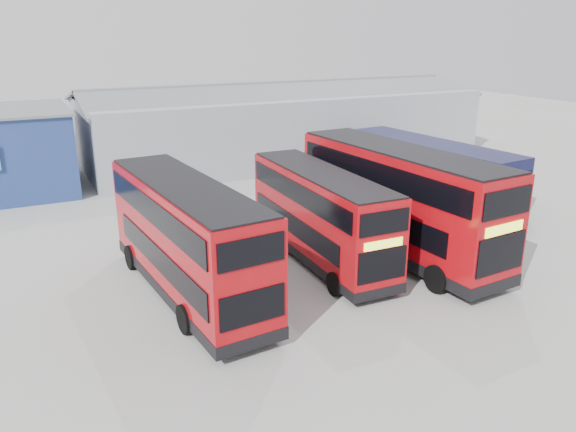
{
  "coord_description": "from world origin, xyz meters",
  "views": [
    {
      "loc": [
        -11.3,
        -20.23,
        9.67
      ],
      "look_at": [
        -1.16,
        0.15,
        2.1
      ],
      "focal_mm": 35.0,
      "sensor_mm": 36.0,
      "label": 1
    }
  ],
  "objects_px": {
    "maintenance_shed": "(280,123)",
    "double_decker_centre": "(320,217)",
    "double_decker_left": "(187,241)",
    "double_decker_right": "(398,202)",
    "single_decker_blue": "(430,169)"
  },
  "relations": [
    {
      "from": "double_decker_centre",
      "to": "double_decker_right",
      "type": "bearing_deg",
      "value": -10.74
    },
    {
      "from": "maintenance_shed",
      "to": "single_decker_blue",
      "type": "distance_m",
      "value": 14.68
    },
    {
      "from": "double_decker_left",
      "to": "single_decker_blue",
      "type": "bearing_deg",
      "value": -163.11
    },
    {
      "from": "maintenance_shed",
      "to": "double_decker_centre",
      "type": "bearing_deg",
      "value": -111.09
    },
    {
      "from": "double_decker_left",
      "to": "double_decker_centre",
      "type": "xyz_separation_m",
      "value": [
        6.11,
        0.72,
        -0.2
      ]
    },
    {
      "from": "double_decker_left",
      "to": "double_decker_centre",
      "type": "height_order",
      "value": "double_decker_left"
    },
    {
      "from": "maintenance_shed",
      "to": "double_decker_centre",
      "type": "xyz_separation_m",
      "value": [
        -7.85,
        -20.36,
        -0.6
      ]
    },
    {
      "from": "double_decker_centre",
      "to": "single_decker_blue",
      "type": "height_order",
      "value": "double_decker_centre"
    },
    {
      "from": "maintenance_shed",
      "to": "double_decker_centre",
      "type": "height_order",
      "value": "maintenance_shed"
    },
    {
      "from": "double_decker_centre",
      "to": "double_decker_left",
      "type": "bearing_deg",
      "value": -171.79
    },
    {
      "from": "double_decker_right",
      "to": "single_decker_blue",
      "type": "height_order",
      "value": "double_decker_right"
    },
    {
      "from": "double_decker_centre",
      "to": "maintenance_shed",
      "type": "bearing_deg",
      "value": 70.41
    },
    {
      "from": "maintenance_shed",
      "to": "double_decker_centre",
      "type": "relative_size",
      "value": 3.18
    },
    {
      "from": "maintenance_shed",
      "to": "double_decker_right",
      "type": "height_order",
      "value": "maintenance_shed"
    },
    {
      "from": "maintenance_shed",
      "to": "double_decker_right",
      "type": "xyz_separation_m",
      "value": [
        -4.35,
        -21.12,
        -0.21
      ]
    }
  ]
}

